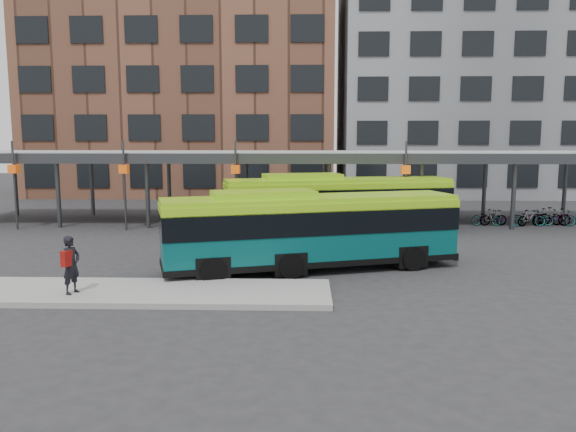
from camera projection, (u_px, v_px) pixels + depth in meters
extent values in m
plane|color=#28282B|center=(286.00, 274.00, 20.58)|extent=(120.00, 120.00, 0.00)
cube|color=gray|center=(109.00, 292.00, 17.75)|extent=(14.00, 3.00, 0.18)
cube|color=#999B9E|center=(293.00, 154.00, 32.90)|extent=(40.00, 6.00, 0.35)
cube|color=#383A3D|center=(292.00, 159.00, 29.95)|extent=(40.00, 0.15, 0.55)
cylinder|color=#383A3D|center=(16.00, 186.00, 36.19)|extent=(0.24, 0.24, 3.80)
cylinder|color=#383A3D|center=(58.00, 193.00, 31.10)|extent=(0.24, 0.24, 3.80)
cylinder|color=#383A3D|center=(92.00, 186.00, 36.05)|extent=(0.24, 0.24, 3.80)
cylinder|color=#383A3D|center=(148.00, 194.00, 30.95)|extent=(0.24, 0.24, 3.80)
cylinder|color=#383A3D|center=(169.00, 186.00, 35.90)|extent=(0.24, 0.24, 3.80)
cylinder|color=#383A3D|center=(238.00, 194.00, 30.80)|extent=(0.24, 0.24, 3.80)
cylinder|color=#383A3D|center=(247.00, 186.00, 35.75)|extent=(0.24, 0.24, 3.80)
cylinder|color=#383A3D|center=(329.00, 194.00, 30.66)|extent=(0.24, 0.24, 3.80)
cylinder|color=#383A3D|center=(325.00, 187.00, 35.61)|extent=(0.24, 0.24, 3.80)
cylinder|color=#383A3D|center=(421.00, 195.00, 30.51)|extent=(0.24, 0.24, 3.80)
cylinder|color=#383A3D|center=(405.00, 187.00, 35.46)|extent=(0.24, 0.24, 3.80)
cylinder|color=#383A3D|center=(514.00, 195.00, 30.36)|extent=(0.24, 0.24, 3.80)
cylinder|color=#383A3D|center=(484.00, 187.00, 35.31)|extent=(0.24, 0.24, 3.80)
cylinder|color=#383A3D|center=(565.00, 187.00, 35.17)|extent=(0.24, 0.24, 3.80)
cylinder|color=#383A3D|center=(15.00, 186.00, 30.29)|extent=(0.12, 0.12, 4.80)
cube|color=#D84F0C|center=(14.00, 169.00, 30.17)|extent=(0.45, 0.45, 0.45)
cylinder|color=#383A3D|center=(125.00, 186.00, 30.12)|extent=(0.12, 0.12, 4.80)
cube|color=#D84F0C|center=(124.00, 169.00, 30.00)|extent=(0.45, 0.45, 0.45)
cylinder|color=#383A3D|center=(236.00, 186.00, 29.94)|extent=(0.12, 0.12, 4.80)
cube|color=#D84F0C|center=(236.00, 169.00, 29.82)|extent=(0.45, 0.45, 0.45)
cylinder|color=#383A3D|center=(405.00, 187.00, 29.68)|extent=(0.12, 0.12, 4.80)
cube|color=#D84F0C|center=(406.00, 170.00, 29.56)|extent=(0.45, 0.45, 0.45)
cube|color=brown|center=(188.00, 71.00, 51.06)|extent=(26.00, 14.00, 22.00)
cube|color=slate|center=(475.00, 82.00, 50.43)|extent=(24.00, 14.00, 20.00)
cube|color=#064A4B|center=(311.00, 232.00, 20.97)|extent=(11.18, 5.44, 2.29)
cube|color=black|center=(311.00, 219.00, 20.91)|extent=(11.24, 5.51, 0.87)
cube|color=#8FCF15|center=(311.00, 199.00, 20.81)|extent=(11.15, 5.35, 0.18)
cube|color=#8FCF15|center=(263.00, 195.00, 20.30)|extent=(3.99, 2.66, 0.32)
cube|color=black|center=(311.00, 259.00, 21.12)|extent=(11.25, 5.51, 0.22)
cylinder|color=black|center=(413.00, 258.00, 21.02)|extent=(0.96, 0.53, 0.92)
cylinder|color=black|center=(387.00, 247.00, 23.15)|extent=(0.96, 0.53, 0.92)
cylinder|color=black|center=(291.00, 266.00, 19.75)|extent=(0.96, 0.53, 0.92)
cylinder|color=black|center=(276.00, 254.00, 21.89)|extent=(0.96, 0.53, 0.92)
cylinder|color=black|center=(213.00, 271.00, 19.03)|extent=(0.96, 0.53, 0.92)
cylinder|color=black|center=(205.00, 258.00, 21.16)|extent=(0.96, 0.53, 0.92)
cube|color=#064A4B|center=(338.00, 206.00, 28.58)|extent=(11.70, 5.12, 2.39)
cube|color=black|center=(339.00, 196.00, 28.51)|extent=(11.76, 5.19, 0.91)
cube|color=#8FCF15|center=(339.00, 180.00, 28.40)|extent=(11.67, 5.03, 0.19)
cube|color=#8FCF15|center=(302.00, 177.00, 27.97)|extent=(4.12, 2.60, 0.33)
cube|color=black|center=(338.00, 227.00, 28.72)|extent=(11.76, 5.19, 0.23)
cylinder|color=black|center=(417.00, 227.00, 28.41)|extent=(1.00, 0.51, 0.95)
cylinder|color=black|center=(399.00, 220.00, 30.67)|extent=(1.00, 0.51, 0.95)
cylinder|color=black|center=(323.00, 230.00, 27.35)|extent=(1.00, 0.51, 0.95)
cylinder|color=black|center=(311.00, 223.00, 29.60)|extent=(1.00, 0.51, 0.95)
cylinder|color=black|center=(265.00, 232.00, 26.73)|extent=(1.00, 0.51, 0.95)
cylinder|color=black|center=(257.00, 225.00, 28.99)|extent=(1.00, 0.51, 0.95)
imported|color=black|center=(71.00, 265.00, 17.17)|extent=(0.62, 0.76, 1.79)
cube|color=maroon|center=(67.00, 258.00, 16.97)|extent=(0.29, 0.38, 0.48)
imported|color=slate|center=(486.00, 217.00, 31.97)|extent=(1.82, 0.84, 0.92)
imported|color=slate|center=(493.00, 217.00, 31.89)|extent=(1.61, 0.61, 0.94)
imported|color=slate|center=(506.00, 219.00, 31.73)|extent=(1.66, 0.88, 0.83)
imported|color=slate|center=(530.00, 218.00, 31.68)|extent=(1.63, 0.93, 0.94)
imported|color=slate|center=(529.00, 218.00, 31.80)|extent=(1.90, 0.91, 0.96)
imported|color=slate|center=(548.00, 217.00, 32.17)|extent=(1.64, 0.75, 0.95)
imported|color=slate|center=(559.00, 218.00, 31.77)|extent=(1.84, 0.78, 0.94)
imported|color=slate|center=(554.00, 216.00, 31.92)|extent=(1.81, 0.85, 1.05)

